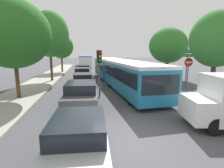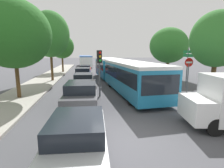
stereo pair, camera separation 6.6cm
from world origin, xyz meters
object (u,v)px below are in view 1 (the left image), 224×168
at_px(queued_car_navy, 83,74).
at_px(tree_left_distant, 61,47).
at_px(tree_left_far, 49,34).
at_px(queued_car_black, 83,81).
at_px(city_bus_rear, 84,60).
at_px(queued_car_red, 85,70).
at_px(articulated_bus, 119,71).
at_px(queued_car_silver, 79,138).
at_px(tree_right_near, 216,39).
at_px(direction_sign_post, 187,60).
at_px(tree_left_mid, 12,35).
at_px(no_entry_sign, 188,70).
at_px(queued_car_graphite, 82,94).
at_px(tree_right_mid, 168,46).
at_px(traffic_light, 99,63).

xyz_separation_m(queued_car_navy, tree_left_distant, (-3.42, 8.14, 3.33)).
bearing_deg(tree_left_far, queued_car_black, -50.88).
distance_m(city_bus_rear, queued_car_red, 14.60).
distance_m(articulated_bus, queued_car_navy, 5.56).
height_order(queued_car_silver, tree_right_near, tree_right_near).
bearing_deg(articulated_bus, city_bus_rear, -176.23).
relative_size(direction_sign_post, tree_left_mid, 0.53).
relative_size(queued_car_navy, tree_left_mid, 0.63).
distance_m(no_entry_sign, tree_left_far, 14.35).
distance_m(queued_car_black, queued_car_red, 10.69).
relative_size(queued_car_graphite, tree_right_near, 0.71).
bearing_deg(no_entry_sign, tree_right_mid, 165.92).
relative_size(traffic_light, tree_left_mid, 0.51).
height_order(city_bus_rear, tree_right_near, tree_right_near).
relative_size(no_entry_sign, direction_sign_post, 0.78).
bearing_deg(city_bus_rear, queued_car_black, 177.63).
relative_size(no_entry_sign, tree_right_near, 0.45).
xyz_separation_m(queued_car_black, no_entry_sign, (8.34, -2.97, 1.18)).
bearing_deg(queued_car_red, tree_left_far, 153.08).
bearing_deg(no_entry_sign, tree_left_distant, -143.95).
distance_m(traffic_light, tree_right_near, 8.88).
distance_m(city_bus_rear, tree_left_distant, 12.66).
distance_m(tree_left_far, tree_right_near, 15.78).
distance_m(queued_car_black, no_entry_sign, 8.93).
distance_m(queued_car_silver, tree_left_mid, 9.55).
distance_m(queued_car_silver, no_entry_sign, 11.54).
xyz_separation_m(no_entry_sign, tree_right_mid, (1.94, 7.74, 2.09)).
relative_size(queued_car_red, no_entry_sign, 1.41).
relative_size(direction_sign_post, tree_right_mid, 0.58).
bearing_deg(queued_car_silver, city_bus_rear, 2.88).
distance_m(no_entry_sign, tree_right_near, 2.93).
xyz_separation_m(no_entry_sign, tree_left_distant, (-11.91, 16.36, 2.18)).
bearing_deg(tree_left_mid, articulated_bus, 28.83).
bearing_deg(queued_car_silver, tree_left_far, 15.92).
distance_m(queued_car_red, tree_left_far, 8.55).
height_order(queued_car_navy, tree_left_distant, tree_left_distant).
relative_size(no_entry_sign, tree_left_distant, 0.47).
relative_size(queued_car_graphite, queued_car_black, 1.10).
distance_m(tree_left_mid, tree_right_mid, 16.76).
relative_size(queued_car_silver, no_entry_sign, 1.44).
bearing_deg(tree_left_far, queued_car_graphite, -70.43).
height_order(queued_car_red, no_entry_sign, no_entry_sign).
bearing_deg(queued_car_black, queued_car_graphite, -177.63).
xyz_separation_m(city_bus_rear, tree_right_mid, (10.33, -20.50, 2.54)).
bearing_deg(queued_car_silver, queued_car_navy, 3.35).
relative_size(traffic_light, tree_right_mid, 0.55).
bearing_deg(tree_left_distant, tree_left_mid, -92.98).
xyz_separation_m(tree_left_mid, tree_right_mid, (14.72, 8.00, -0.37)).
xyz_separation_m(queued_car_graphite, tree_right_mid, (10.32, 10.29, 3.19)).
height_order(direction_sign_post, tree_right_near, tree_right_near).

